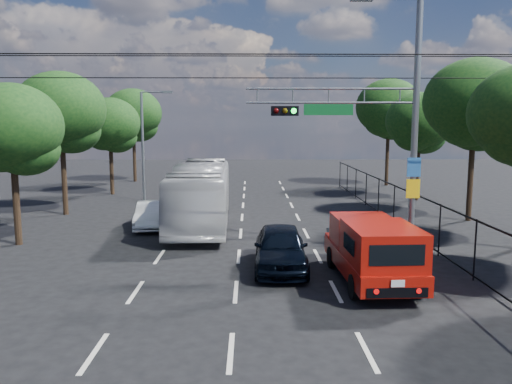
{
  "coord_description": "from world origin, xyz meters",
  "views": [
    {
      "loc": [
        0.43,
        -10.39,
        4.98
      ],
      "look_at": [
        0.62,
        5.57,
        2.8
      ],
      "focal_mm": 35.0,
      "sensor_mm": 36.0,
      "label": 1
    }
  ],
  "objects_px": {
    "red_pickup": "(372,249)",
    "signal_mast": "(382,117)",
    "white_bus": "(201,193)",
    "navy_hatchback": "(280,247)",
    "white_van": "(151,215)"
  },
  "relations": [
    {
      "from": "red_pickup",
      "to": "white_bus",
      "type": "distance_m",
      "value": 11.33
    },
    {
      "from": "signal_mast",
      "to": "navy_hatchback",
      "type": "distance_m",
      "value": 6.1
    },
    {
      "from": "signal_mast",
      "to": "navy_hatchback",
      "type": "xyz_separation_m",
      "value": [
        -3.81,
        -1.6,
        -4.49
      ]
    },
    {
      "from": "signal_mast",
      "to": "red_pickup",
      "type": "xyz_separation_m",
      "value": [
        -1.03,
        -3.13,
        -4.16
      ]
    },
    {
      "from": "signal_mast",
      "to": "white_bus",
      "type": "relative_size",
      "value": 0.86
    },
    {
      "from": "signal_mast",
      "to": "white_van",
      "type": "bearing_deg",
      "value": 150.86
    },
    {
      "from": "white_bus",
      "to": "white_van",
      "type": "distance_m",
      "value": 2.68
    },
    {
      "from": "signal_mast",
      "to": "white_bus",
      "type": "bearing_deg",
      "value": 139.16
    },
    {
      "from": "signal_mast",
      "to": "red_pickup",
      "type": "bearing_deg",
      "value": -108.14
    },
    {
      "from": "red_pickup",
      "to": "navy_hatchback",
      "type": "height_order",
      "value": "red_pickup"
    },
    {
      "from": "red_pickup",
      "to": "navy_hatchback",
      "type": "bearing_deg",
      "value": 151.24
    },
    {
      "from": "signal_mast",
      "to": "red_pickup",
      "type": "relative_size",
      "value": 1.72
    },
    {
      "from": "navy_hatchback",
      "to": "white_bus",
      "type": "height_order",
      "value": "white_bus"
    },
    {
      "from": "red_pickup",
      "to": "white_bus",
      "type": "relative_size",
      "value": 0.5
    },
    {
      "from": "red_pickup",
      "to": "signal_mast",
      "type": "bearing_deg",
      "value": 71.86
    }
  ]
}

